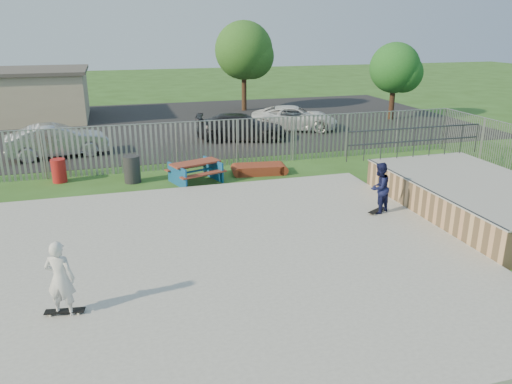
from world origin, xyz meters
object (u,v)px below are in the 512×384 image
object	(u,v)px
picnic_table	(196,172)
car_silver	(58,141)
funbox	(259,169)
trash_bin_grey	(132,169)
trash_bin_red	(59,171)
car_white	(294,118)
car_dark	(242,127)
skater_white	(60,278)
tree_mid	(244,50)
tree_right	(395,68)
skater_navy	(379,188)

from	to	relation	value
picnic_table	car_silver	size ratio (longest dim) A/B	0.51
funbox	trash_bin_grey	bearing A→B (deg)	-176.00
trash_bin_red	car_white	xyz separation A→B (m)	(12.25, 6.95, 0.25)
funbox	car_dark	size ratio (longest dim) A/B	0.42
trash_bin_red	skater_white	distance (m)	10.28
funbox	tree_mid	distance (m)	16.44
car_silver	tree_right	xyz separation A→B (m)	(19.79, 4.31, 2.48)
trash_bin_red	car_dark	bearing A→B (deg)	30.95
picnic_table	car_dark	distance (m)	7.54
trash_bin_red	trash_bin_grey	bearing A→B (deg)	-16.74
funbox	tree_mid	world-z (taller)	tree_mid
trash_bin_red	car_silver	world-z (taller)	car_silver
car_white	tree_right	bearing A→B (deg)	-60.89
picnic_table	skater_white	xyz separation A→B (m)	(-4.19, -8.77, 0.56)
tree_right	skater_navy	distance (m)	18.01
tree_right	car_dark	bearing A→B (deg)	-163.09
car_dark	car_white	distance (m)	4.01
car_dark	picnic_table	bearing A→B (deg)	165.31
skater_navy	funbox	bearing A→B (deg)	-97.72
picnic_table	car_dark	size ratio (longest dim) A/B	0.49
car_silver	car_white	distance (m)	12.91
tree_mid	funbox	bearing A→B (deg)	-102.55
car_white	tree_right	world-z (taller)	tree_right
car_white	trash_bin_red	bearing A→B (deg)	136.81
picnic_table	skater_navy	xyz separation A→B (m)	(4.95, -5.27, 0.56)
picnic_table	tree_mid	xyz separation A→B (m)	(6.17, 15.99, 3.72)
tree_mid	skater_white	world-z (taller)	tree_mid
skater_navy	trash_bin_red	bearing A→B (deg)	-63.13
picnic_table	trash_bin_red	distance (m)	5.29
car_white	skater_navy	world-z (taller)	skater_navy
car_dark	tree_mid	xyz separation A→B (m)	(2.61, 9.35, 3.42)
trash_bin_grey	tree_right	bearing A→B (deg)	29.06
funbox	skater_white	size ratio (longest dim) A/B	1.21
picnic_table	car_silver	xyz separation A→B (m)	(-5.44, 5.61, 0.36)
picnic_table	skater_navy	bearing A→B (deg)	-66.24
trash_bin_grey	tree_right	size ratio (longest dim) A/B	0.22
skater_white	tree_mid	bearing A→B (deg)	-93.99
skater_white	trash_bin_red	bearing A→B (deg)	-66.28
trash_bin_grey	car_silver	world-z (taller)	car_silver
trash_bin_red	trash_bin_grey	world-z (taller)	trash_bin_grey
tree_right	skater_white	world-z (taller)	tree_right
trash_bin_grey	car_white	world-z (taller)	car_white
trash_bin_red	car_white	size ratio (longest dim) A/B	0.18
car_silver	picnic_table	bearing A→B (deg)	-145.86
tree_mid	trash_bin_grey	bearing A→B (deg)	-119.06
trash_bin_grey	car_white	xyz separation A→B (m)	(9.53, 7.77, 0.18)
picnic_table	car_white	distance (m)	11.05
funbox	tree_right	bearing A→B (deg)	45.76
funbox	tree_right	size ratio (longest dim) A/B	0.41
trash_bin_red	car_white	world-z (taller)	car_white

